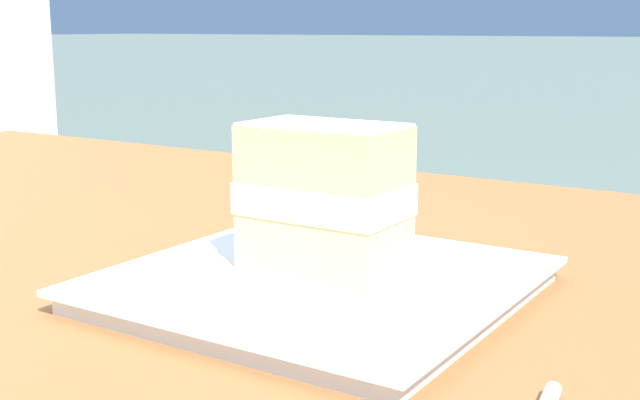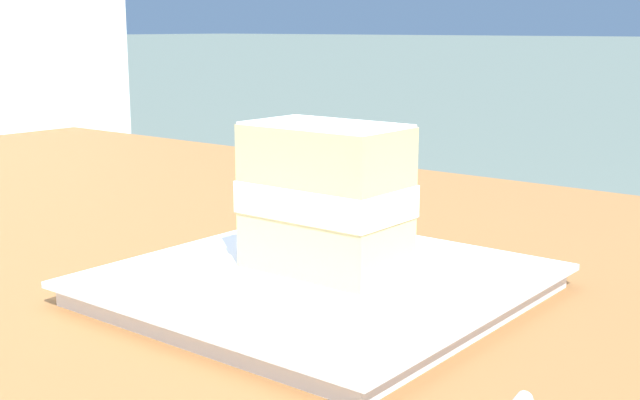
% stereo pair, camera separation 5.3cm
% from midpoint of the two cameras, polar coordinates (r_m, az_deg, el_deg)
% --- Properties ---
extents(patio_table, '(1.55, 0.79, 0.75)m').
position_cam_midpoint_polar(patio_table, '(0.73, -3.55, -10.53)').
color(patio_table, brown).
rests_on(patio_table, ground).
extents(dessert_plate, '(0.25, 0.25, 0.02)m').
position_cam_midpoint_polar(dessert_plate, '(0.55, 2.80, -5.79)').
color(dessert_plate, white).
rests_on(dessert_plate, patio_table).
extents(cake_slice, '(0.10, 0.07, 0.10)m').
position_cam_midpoint_polar(cake_slice, '(0.54, 3.19, 0.13)').
color(cake_slice, '#E0C17A').
rests_on(cake_slice, dessert_plate).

